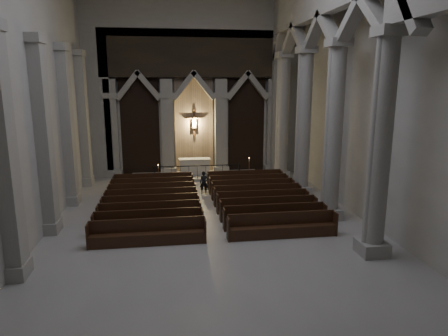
% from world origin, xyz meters
% --- Properties ---
extents(room, '(24.00, 24.10, 12.00)m').
position_xyz_m(room, '(0.00, 0.00, 7.60)').
color(room, '#A2A09A').
rests_on(room, ground).
extents(sanctuary_wall, '(14.00, 0.77, 12.00)m').
position_xyz_m(sanctuary_wall, '(0.00, 11.54, 6.62)').
color(sanctuary_wall, '#A19E96').
rests_on(sanctuary_wall, ground).
extents(right_arcade, '(1.00, 24.00, 12.00)m').
position_xyz_m(right_arcade, '(5.50, 1.33, 7.83)').
color(right_arcade, '#A19E96').
rests_on(right_arcade, ground).
extents(left_pilasters, '(0.60, 13.00, 8.03)m').
position_xyz_m(left_pilasters, '(-6.75, 3.50, 3.91)').
color(left_pilasters, '#A19E96').
rests_on(left_pilasters, ground).
extents(sanctuary_step, '(8.50, 2.60, 0.15)m').
position_xyz_m(sanctuary_step, '(0.00, 10.60, 0.07)').
color(sanctuary_step, '#A19E96').
rests_on(sanctuary_step, ground).
extents(altar, '(2.09, 0.84, 1.06)m').
position_xyz_m(altar, '(-0.07, 10.81, 0.68)').
color(altar, beige).
rests_on(altar, sanctuary_step).
extents(altar_rail, '(5.46, 0.09, 1.07)m').
position_xyz_m(altar_rail, '(0.00, 9.35, 0.71)').
color(altar_rail, black).
rests_on(altar_rail, ground).
extents(candle_stand_left, '(0.21, 0.21, 1.22)m').
position_xyz_m(candle_stand_left, '(-2.43, 9.08, 0.33)').
color(candle_stand_left, '#AA6934').
rests_on(candle_stand_left, ground).
extents(candle_stand_right, '(0.23, 0.23, 1.38)m').
position_xyz_m(candle_stand_right, '(3.44, 9.80, 0.38)').
color(candle_stand_right, '#AA6934').
rests_on(candle_stand_right, ground).
extents(pews, '(9.94, 8.43, 1.01)m').
position_xyz_m(pews, '(0.00, 3.55, 0.33)').
color(pews, black).
rests_on(pews, ground).
extents(worshipper, '(0.51, 0.37, 1.30)m').
position_xyz_m(worshipper, '(0.14, 6.40, 0.65)').
color(worshipper, black).
rests_on(worshipper, ground).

